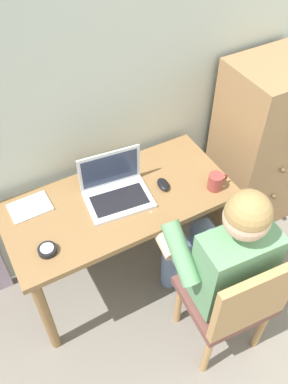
% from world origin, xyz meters
% --- Properties ---
extents(wall_back, '(4.80, 0.05, 2.50)m').
position_xyz_m(wall_back, '(0.00, 2.20, 1.25)').
color(wall_back, silver).
rests_on(wall_back, ground_plane).
extents(desk, '(1.23, 0.57, 0.74)m').
position_xyz_m(desk, '(-0.22, 1.84, 0.63)').
color(desk, olive).
rests_on(desk, ground_plane).
extents(dresser, '(0.51, 0.47, 1.20)m').
position_xyz_m(dresser, '(0.83, 1.92, 0.60)').
color(dresser, '#9E754C').
rests_on(dresser, ground_plane).
extents(chair, '(0.45, 0.43, 0.88)m').
position_xyz_m(chair, '(0.07, 1.16, 0.49)').
color(chair, brown).
rests_on(chair, ground_plane).
extents(person_seated, '(0.55, 0.60, 1.20)m').
position_xyz_m(person_seated, '(0.09, 1.34, 0.67)').
color(person_seated, '#6B84AD').
rests_on(person_seated, ground_plane).
extents(laptop, '(0.36, 0.29, 0.24)m').
position_xyz_m(laptop, '(-0.22, 1.87, 0.79)').
color(laptop, silver).
rests_on(laptop, desk).
extents(computer_mouse, '(0.07, 0.11, 0.03)m').
position_xyz_m(computer_mouse, '(0.04, 1.81, 0.76)').
color(computer_mouse, black).
rests_on(computer_mouse, desk).
extents(desk_clock, '(0.09, 0.09, 0.03)m').
position_xyz_m(desk_clock, '(-0.66, 1.70, 0.76)').
color(desk_clock, black).
rests_on(desk_clock, desk).
extents(notebook_pad, '(0.21, 0.16, 0.01)m').
position_xyz_m(notebook_pad, '(-0.65, 2.01, 0.75)').
color(notebook_pad, silver).
rests_on(notebook_pad, desk).
extents(coffee_mug, '(0.12, 0.08, 0.09)m').
position_xyz_m(coffee_mug, '(0.28, 1.67, 0.79)').
color(coffee_mug, '#9E3D38').
rests_on(coffee_mug, desk).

